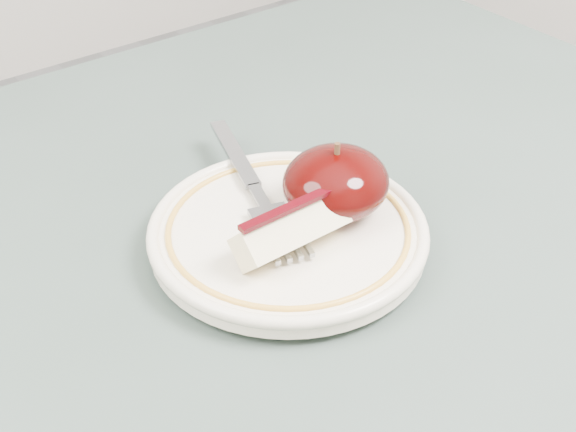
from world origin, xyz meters
TOP-DOWN VIEW (x-y plane):
  - table at (0.00, 0.00)m, footprint 0.90×0.90m
  - plate at (0.01, 0.09)m, footprint 0.19×0.19m
  - apple_half at (0.05, 0.09)m, footprint 0.08×0.07m
  - apple_wedge at (-0.00, 0.07)m, footprint 0.08×0.03m
  - fork at (0.02, 0.14)m, footprint 0.07×0.18m

SIDE VIEW (x-z plane):
  - table at x=0.00m, z-range 0.29..1.04m
  - plate at x=0.01m, z-range 0.75..0.77m
  - fork at x=0.02m, z-range 0.77..0.78m
  - apple_wedge at x=0.00m, z-range 0.77..0.80m
  - apple_half at x=0.05m, z-range 0.76..0.82m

